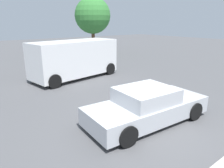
% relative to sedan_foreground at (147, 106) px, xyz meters
% --- Properties ---
extents(ground_plane, '(80.00, 80.00, 0.00)m').
position_rel_sedan_foreground_xyz_m(ground_plane, '(-0.26, -0.11, -0.57)').
color(ground_plane, '#515154').
extents(sedan_foreground, '(4.50, 2.07, 1.24)m').
position_rel_sedan_foreground_xyz_m(sedan_foreground, '(0.00, 0.00, 0.00)').
color(sedan_foreground, '#B7BABF').
rests_on(sedan_foreground, ground_plane).
extents(van_white, '(5.63, 2.89, 2.28)m').
position_rel_sedan_foreground_xyz_m(van_white, '(0.91, 6.88, 0.65)').
color(van_white, white).
rests_on(van_white, ground_plane).
extents(parking_curb, '(6.79, 0.20, 0.12)m').
position_rel_sedan_foreground_xyz_m(parking_curb, '(-0.26, -2.75, -0.51)').
color(parking_curb, '#B7B2A8').
rests_on(parking_curb, ground_plane).
extents(tree_back_center, '(3.75, 3.75, 5.90)m').
position_rel_sedan_foreground_xyz_m(tree_back_center, '(7.38, 14.89, 3.43)').
color(tree_back_center, brown).
rests_on(tree_back_center, ground_plane).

